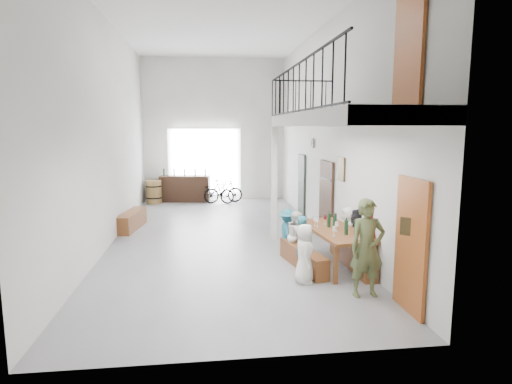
{
  "coord_description": "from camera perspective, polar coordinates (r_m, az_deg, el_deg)",
  "views": [
    {
      "loc": [
        -0.44,
        -10.93,
        2.86
      ],
      "look_at": [
        0.84,
        -0.5,
        1.26
      ],
      "focal_mm": 30.0,
      "sensor_mm": 36.0,
      "label": 1
    }
  ],
  "objects": [
    {
      "name": "room_walls",
      "position": [
        10.96,
        -4.79,
        12.25
      ],
      "size": [
        12.0,
        12.0,
        12.0
      ],
      "color": "white",
      "rests_on": "ground"
    },
    {
      "name": "guest_right_b",
      "position": [
        9.23,
        13.38,
        -5.78
      ],
      "size": [
        0.47,
        1.14,
        1.19
      ],
      "primitive_type": "imported",
      "rotation": [
        0.0,
        0.0,
        -1.46
      ],
      "color": "black",
      "rests_on": "ground"
    },
    {
      "name": "counter_bottles",
      "position": [
        16.69,
        -9.5,
        2.62
      ],
      "size": [
        1.64,
        0.31,
        0.28
      ],
      "color": "#11331B",
      "rests_on": "serving_counter"
    },
    {
      "name": "guest_left_c",
      "position": [
        9.27,
        5.44,
        -5.86
      ],
      "size": [
        0.54,
        0.62,
        1.09
      ],
      "primitive_type": "imported",
      "rotation": [
        0.0,
        0.0,
        1.29
      ],
      "color": "white",
      "rests_on": "ground"
    },
    {
      "name": "bench_inner",
      "position": [
        8.9,
        6.27,
        -8.7
      ],
      "size": [
        0.63,
        1.86,
        0.42
      ],
      "primitive_type": "cube",
      "rotation": [
        0.0,
        0.0,
        0.19
      ],
      "color": "brown",
      "rests_on": "ground"
    },
    {
      "name": "tableware",
      "position": [
        8.85,
        10.31,
        -4.09
      ],
      "size": [
        0.6,
        1.5,
        0.35
      ],
      "color": "#11331B",
      "rests_on": "tasting_table"
    },
    {
      "name": "guest_left_a",
      "position": [
        7.99,
        6.49,
        -8.16
      ],
      "size": [
        0.43,
        0.59,
        1.11
      ],
      "primitive_type": "imported",
      "rotation": [
        0.0,
        0.0,
        1.42
      ],
      "color": "white",
      "rests_on": "ground"
    },
    {
      "name": "guest_left_b",
      "position": [
        8.71,
        6.3,
        -6.73
      ],
      "size": [
        0.31,
        0.43,
        1.11
      ],
      "primitive_type": "imported",
      "rotation": [
        0.0,
        0.0,
        1.47
      ],
      "color": "#25697B",
      "rests_on": "ground"
    },
    {
      "name": "side_bench",
      "position": [
        12.64,
        -16.25,
        -3.64
      ],
      "size": [
        0.62,
        1.78,
        0.49
      ],
      "primitive_type": "cube",
      "rotation": [
        0.0,
        0.0,
        -0.14
      ],
      "color": "brown",
      "rests_on": "ground"
    },
    {
      "name": "host_standing",
      "position": [
        7.5,
        14.6,
        -7.25
      ],
      "size": [
        0.63,
        0.43,
        1.68
      ],
      "primitive_type": "imported",
      "rotation": [
        0.0,
        0.0,
        0.05
      ],
      "color": "#4E5932",
      "rests_on": "ground"
    },
    {
      "name": "gateway_portal",
      "position": [
        16.94,
        -6.85,
        3.64
      ],
      "size": [
        2.8,
        0.08,
        2.8
      ],
      "primitive_type": "cube",
      "color": "white",
      "rests_on": "ground"
    },
    {
      "name": "bicycle_near",
      "position": [
        16.3,
        -5.65,
        0.05
      ],
      "size": [
        1.75,
        1.23,
        0.87
      ],
      "primitive_type": "imported",
      "rotation": [
        0.0,
        0.0,
        1.13
      ],
      "color": "black",
      "rests_on": "ground"
    },
    {
      "name": "bicycle_far",
      "position": [
        16.25,
        -4.4,
        0.09
      ],
      "size": [
        1.55,
        0.7,
        0.9
      ],
      "primitive_type": "imported",
      "rotation": [
        0.0,
        0.0,
        1.76
      ],
      "color": "black",
      "rests_on": "ground"
    },
    {
      "name": "balcony",
      "position": [
        8.17,
        10.35,
        9.24
      ],
      "size": [
        1.52,
        5.62,
        4.0
      ],
      "color": "silver",
      "rests_on": "ground"
    },
    {
      "name": "oak_barrel",
      "position": [
        16.62,
        -13.46,
        0.03
      ],
      "size": [
        0.6,
        0.6,
        0.88
      ],
      "color": "olive",
      "rests_on": "ground"
    },
    {
      "name": "tasting_table",
      "position": [
        8.96,
        10.41,
        -5.4
      ],
      "size": [
        1.15,
        2.3,
        0.79
      ],
      "rotation": [
        0.0,
        0.0,
        0.11
      ],
      "color": "brown",
      "rests_on": "ground"
    },
    {
      "name": "floor",
      "position": [
        11.31,
        -4.57,
        -6.02
      ],
      "size": [
        12.0,
        12.0,
        0.0
      ],
      "primitive_type": "plane",
      "color": "slate",
      "rests_on": "ground"
    },
    {
      "name": "potted_plant",
      "position": [
        11.9,
        7.25,
        -4.18
      ],
      "size": [
        0.48,
        0.43,
        0.46
      ],
      "primitive_type": "imported",
      "rotation": [
        0.0,
        0.0,
        0.19
      ],
      "color": "#1D4D18",
      "rests_on": "ground"
    },
    {
      "name": "guest_left_d",
      "position": [
        9.59,
        4.23,
        -5.41
      ],
      "size": [
        0.41,
        0.7,
        1.07
      ],
      "primitive_type": "imported",
      "rotation": [
        0.0,
        0.0,
        1.6
      ],
      "color": "#25697B",
      "rests_on": "ground"
    },
    {
      "name": "guest_right_a",
      "position": [
        8.64,
        14.81,
        -6.61
      ],
      "size": [
        0.43,
        0.78,
        1.25
      ],
      "primitive_type": "imported",
      "rotation": [
        0.0,
        0.0,
        -1.75
      ],
      "color": "red",
      "rests_on": "ground"
    },
    {
      "name": "serving_counter",
      "position": [
        16.77,
        -9.44,
        0.44
      ],
      "size": [
        1.96,
        0.81,
        1.0
      ],
      "primitive_type": "cube",
      "rotation": [
        0.0,
        0.0,
        -0.15
      ],
      "color": "#321E12",
      "rests_on": "ground"
    },
    {
      "name": "bench_wall",
      "position": [
        9.11,
        12.77,
        -8.33
      ],
      "size": [
        0.3,
        2.02,
        0.46
      ],
      "primitive_type": "cube",
      "rotation": [
        0.0,
        0.0,
        0.02
      ],
      "color": "brown",
      "rests_on": "ground"
    },
    {
      "name": "right_wall_decor",
      "position": [
        9.66,
        12.03,
        1.82
      ],
      "size": [
        0.07,
        8.28,
        5.07
      ],
      "color": "#984A1E",
      "rests_on": "ground"
    },
    {
      "name": "guest_right_c",
      "position": [
        9.73,
        12.06,
        -5.23
      ],
      "size": [
        0.36,
        0.55,
        1.12
      ],
      "primitive_type": "imported",
      "rotation": [
        0.0,
        0.0,
        -1.58
      ],
      "color": "white",
      "rests_on": "ground"
    }
  ]
}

